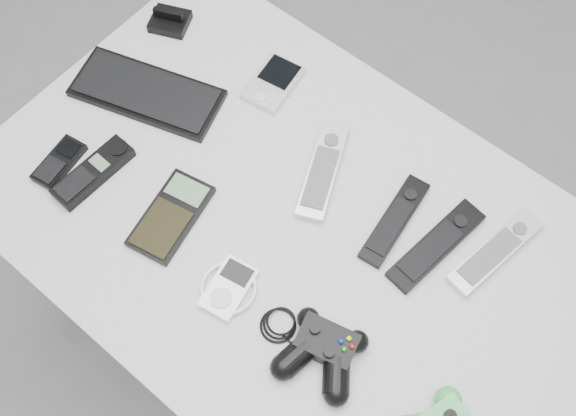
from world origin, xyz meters
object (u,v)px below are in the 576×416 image
Objects in this scene: remote_silver_a at (323,170)px; remote_black_b at (436,245)px; cordless_handset at (93,172)px; calculator at (171,216)px; mp3_player at (229,288)px; controller_black at (323,350)px; pda_keyboard at (147,92)px; mobile_phone at (59,162)px; remote_black_a at (395,220)px; desk at (297,243)px; pda at (273,83)px; remote_silver_b at (495,251)px.

remote_black_b is at bearing -21.68° from remote_silver_a.
cordless_handset is 0.96× the size of calculator.
mp3_player is at bearing -110.04° from remote_silver_a.
remote_silver_a is 0.34m from controller_black.
pda_keyboard is 0.28m from calculator.
mobile_phone is at bearing -157.15° from cordless_handset.
remote_black_a reaches higher than pda_keyboard.
mobile_phone is (-0.43, -0.18, 0.08)m from desk.
controller_black is (0.54, 0.01, 0.01)m from cordless_handset.
mobile_phone is 0.64× the size of calculator.
calculator is 0.37m from controller_black.
remote_silver_a is 0.29m from calculator.
cordless_handset reaches higher than desk.
pda is at bearing 124.95° from controller_black.
remote_black_b is at bearing -19.53° from pda.
mp3_player reaches higher than desk.
desk is 10.68× the size of mobile_phone.
remote_black_a is 0.56m from cordless_handset.
pda is 1.14× the size of mobile_phone.
remote_silver_a is at bearing -170.60° from remote_black_b.
pda is 0.54m from remote_silver_b.
remote_silver_a is 0.16m from remote_black_a.
remote_black_b is 0.71m from mobile_phone.
desk is 0.15m from remote_silver_a.
remote_silver_a is at bearing 46.77° from calculator.
controller_black is at bearing -100.62° from remote_silver_b.
remote_silver_b reaches higher than mobile_phone.
desk is at bearing -22.34° from pda_keyboard.
cordless_handset reaches higher than mobile_phone.
controller_black is at bearing -34.93° from pda_keyboard.
remote_silver_a reaches higher than pda.
remote_silver_a is 0.28m from mp3_player.
pda is 0.46m from remote_black_b.
desk is at bearing 25.99° from cordless_handset.
cordless_handset is at bearing 168.14° from mp3_player.
mobile_phone is (-0.73, -0.37, -0.00)m from remote_silver_b.
calculator is at bearing -145.38° from desk.
remote_black_a and mp3_player have the same top height.
desk is 11.16× the size of mp3_player.
mp3_player is (0.34, -0.01, -0.00)m from cordless_handset.
desk is at bearing 14.33° from mobile_phone.
mp3_player is (0.40, -0.20, 0.00)m from pda_keyboard.
pda_keyboard is at bearing 148.86° from controller_black.
remote_silver_a is 0.25m from remote_black_b.
controller_black is (-0.04, -0.28, 0.01)m from remote_black_b.
pda is at bearing 27.42° from pda_keyboard.
mp3_player is 0.19m from controller_black.
controller_black reaches higher than remote_silver_a.
remote_black_a is 0.40m from calculator.
remote_black_a is 0.27m from controller_black.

